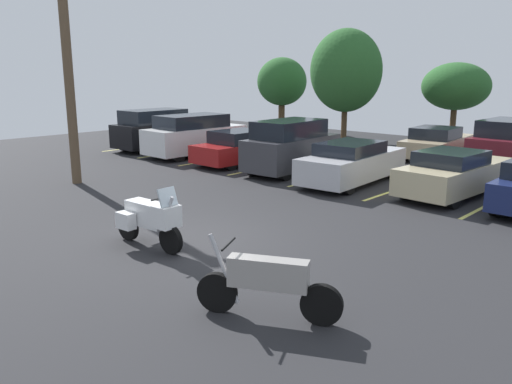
{
  "coord_description": "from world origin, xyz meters",
  "views": [
    {
      "loc": [
        8.75,
        -7.28,
        3.77
      ],
      "look_at": [
        0.6,
        1.52,
        0.99
      ],
      "focal_mm": 36.29,
      "sensor_mm": 36.0,
      "label": 1
    }
  ],
  "objects": [
    {
      "name": "parking_stripes",
      "position": [
        -0.58,
        8.29,
        0.0
      ],
      "size": [
        26.43,
        4.67,
        0.01
      ],
      "color": "#EAE066",
      "rests_on": "ground"
    },
    {
      "name": "motorcycle_second",
      "position": [
        3.79,
        -1.67,
        0.59
      ],
      "size": [
        2.14,
        1.17,
        1.31
      ],
      "color": "black",
      "rests_on": "ground"
    },
    {
      "name": "tree_far_left",
      "position": [
        -7.1,
        16.97,
        3.85
      ],
      "size": [
        3.85,
        3.85,
        6.06
      ],
      "color": "#4C3823",
      "rests_on": "ground"
    },
    {
      "name": "tree_rear",
      "position": [
        -13.38,
        19.09,
        3.16
      ],
      "size": [
        3.21,
        3.21,
        4.72
      ],
      "color": "#4C3823",
      "rests_on": "ground"
    },
    {
      "name": "car_champagne",
      "position": [
        2.57,
        8.52,
        0.71
      ],
      "size": [
        2.07,
        4.82,
        1.44
      ],
      "color": "#C1B289",
      "rests_on": "ground"
    },
    {
      "name": "car_far_maroon",
      "position": [
        1.94,
        15.35,
        0.95
      ],
      "size": [
        1.89,
        4.44,
        1.89
      ],
      "color": "maroon",
      "rests_on": "ground"
    },
    {
      "name": "car_far_tan",
      "position": [
        -0.97,
        15.2,
        0.67
      ],
      "size": [
        2.28,
        4.93,
        1.4
      ],
      "color": "tan",
      "rests_on": "ground"
    },
    {
      "name": "car_red",
      "position": [
        -6.35,
        8.28,
        0.67
      ],
      "size": [
        1.86,
        4.78,
        1.41
      ],
      "color": "maroon",
      "rests_on": "ground"
    },
    {
      "name": "car_silver",
      "position": [
        -0.79,
        7.93,
        0.72
      ],
      "size": [
        2.1,
        4.93,
        1.46
      ],
      "color": "#B7B7BC",
      "rests_on": "ground"
    },
    {
      "name": "car_charcoal",
      "position": [
        -3.58,
        8.02,
        1.0
      ],
      "size": [
        1.99,
        4.32,
        2.02
      ],
      "color": "#38383D",
      "rests_on": "ground"
    },
    {
      "name": "utility_pole",
      "position": [
        -7.83,
        1.42,
        3.92
      ],
      "size": [
        1.79,
        0.44,
        7.64
      ],
      "color": "brown",
      "rests_on": "ground"
    },
    {
      "name": "tree_left",
      "position": [
        -2.66,
        20.93,
        3.02
      ],
      "size": [
        3.6,
        3.6,
        4.3
      ],
      "color": "#4C3823",
      "rests_on": "ground"
    },
    {
      "name": "motorcycle_touring",
      "position": [
        -0.31,
        -0.89,
        0.67
      ],
      "size": [
        2.1,
        0.95,
        1.43
      ],
      "color": "black",
      "rests_on": "ground"
    },
    {
      "name": "ground",
      "position": [
        0.0,
        0.0,
        -0.05
      ],
      "size": [
        44.0,
        44.0,
        0.1
      ],
      "primitive_type": "cube",
      "color": "#262628"
    },
    {
      "name": "car_white",
      "position": [
        -9.44,
        8.19,
        0.95
      ],
      "size": [
        2.03,
        4.81,
        1.89
      ],
      "color": "white",
      "rests_on": "ground"
    },
    {
      "name": "car_black",
      "position": [
        -12.31,
        8.32,
        0.99
      ],
      "size": [
        1.95,
        4.73,
        1.99
      ],
      "color": "black",
      "rests_on": "ground"
    }
  ]
}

